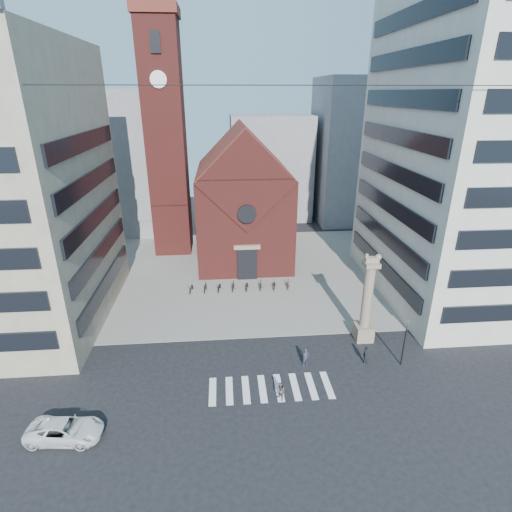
{
  "coord_description": "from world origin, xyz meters",
  "views": [
    {
      "loc": [
        -2.72,
        -27.88,
        21.57
      ],
      "look_at": [
        0.33,
        8.0,
        6.76
      ],
      "focal_mm": 28.0,
      "sensor_mm": 36.0,
      "label": 1
    }
  ],
  "objects_px": {
    "traffic_light": "(404,342)",
    "white_car": "(65,430)",
    "pedestrian_1": "(281,392)",
    "pedestrian_2": "(366,355)",
    "lion_column": "(366,307)",
    "pedestrian_0": "(306,357)",
    "scooter_0": "(191,288)"
  },
  "relations": [
    {
      "from": "traffic_light",
      "to": "white_car",
      "type": "height_order",
      "value": "traffic_light"
    },
    {
      "from": "pedestrian_1",
      "to": "pedestrian_2",
      "type": "relative_size",
      "value": 0.92
    },
    {
      "from": "traffic_light",
      "to": "pedestrian_2",
      "type": "xyz_separation_m",
      "value": [
        -3.0,
        0.48,
        -1.46
      ]
    },
    {
      "from": "lion_column",
      "to": "pedestrian_0",
      "type": "relative_size",
      "value": 5.24
    },
    {
      "from": "traffic_light",
      "to": "scooter_0",
      "type": "relative_size",
      "value": 2.36
    },
    {
      "from": "pedestrian_0",
      "to": "pedestrian_2",
      "type": "distance_m",
      "value": 5.16
    },
    {
      "from": "lion_column",
      "to": "pedestrian_2",
      "type": "distance_m",
      "value": 4.5
    },
    {
      "from": "pedestrian_1",
      "to": "traffic_light",
      "type": "bearing_deg",
      "value": 71.71
    },
    {
      "from": "lion_column",
      "to": "pedestrian_1",
      "type": "xyz_separation_m",
      "value": [
        -8.88,
        -7.32,
        -2.69
      ]
    },
    {
      "from": "pedestrian_0",
      "to": "white_car",
      "type": "bearing_deg",
      "value": 173.14
    },
    {
      "from": "lion_column",
      "to": "white_car",
      "type": "relative_size",
      "value": 1.75
    },
    {
      "from": "lion_column",
      "to": "traffic_light",
      "type": "xyz_separation_m",
      "value": [
        1.99,
        -4.0,
        -1.17
      ]
    },
    {
      "from": "white_car",
      "to": "pedestrian_2",
      "type": "distance_m",
      "value": 23.56
    },
    {
      "from": "pedestrian_0",
      "to": "pedestrian_2",
      "type": "height_order",
      "value": "pedestrian_2"
    },
    {
      "from": "traffic_light",
      "to": "pedestrian_0",
      "type": "relative_size",
      "value": 2.6
    },
    {
      "from": "lion_column",
      "to": "traffic_light",
      "type": "bearing_deg",
      "value": -63.54
    },
    {
      "from": "scooter_0",
      "to": "traffic_light",
      "type": "bearing_deg",
      "value": -29.94
    },
    {
      "from": "traffic_light",
      "to": "pedestrian_1",
      "type": "xyz_separation_m",
      "value": [
        -10.87,
        -3.32,
        -1.52
      ]
    },
    {
      "from": "scooter_0",
      "to": "pedestrian_2",
      "type": "bearing_deg",
      "value": -33.96
    },
    {
      "from": "lion_column",
      "to": "white_car",
      "type": "height_order",
      "value": "lion_column"
    },
    {
      "from": "traffic_light",
      "to": "white_car",
      "type": "bearing_deg",
      "value": -167.51
    },
    {
      "from": "white_car",
      "to": "pedestrian_2",
      "type": "bearing_deg",
      "value": -69.49
    },
    {
      "from": "pedestrian_2",
      "to": "traffic_light",
      "type": "bearing_deg",
      "value": -79.12
    },
    {
      "from": "white_car",
      "to": "pedestrian_0",
      "type": "height_order",
      "value": "pedestrian_0"
    },
    {
      "from": "white_car",
      "to": "pedestrian_0",
      "type": "xyz_separation_m",
      "value": [
        17.57,
        6.25,
        0.14
      ]
    },
    {
      "from": "lion_column",
      "to": "traffic_light",
      "type": "relative_size",
      "value": 2.02
    },
    {
      "from": "white_car",
      "to": "traffic_light",
      "type": "bearing_deg",
      "value": -72.22
    },
    {
      "from": "traffic_light",
      "to": "lion_column",
      "type": "bearing_deg",
      "value": 116.46
    },
    {
      "from": "lion_column",
      "to": "scooter_0",
      "type": "bearing_deg",
      "value": 146.77
    },
    {
      "from": "lion_column",
      "to": "pedestrian_0",
      "type": "xyz_separation_m",
      "value": [
        -6.17,
        -3.45,
        -2.63
      ]
    },
    {
      "from": "pedestrian_1",
      "to": "pedestrian_2",
      "type": "bearing_deg",
      "value": 80.52
    },
    {
      "from": "pedestrian_0",
      "to": "scooter_0",
      "type": "relative_size",
      "value": 0.91
    }
  ]
}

